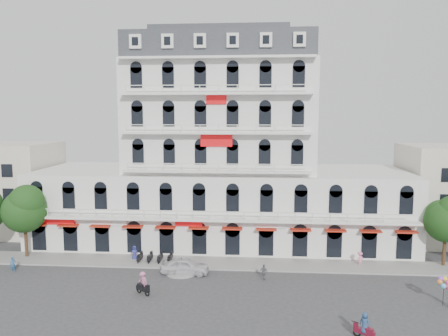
% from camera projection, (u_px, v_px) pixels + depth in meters
% --- Properties ---
extents(ground, '(120.00, 120.00, 0.00)m').
position_uv_depth(ground, '(204.00, 299.00, 37.55)').
color(ground, '#38383A').
rests_on(ground, ground).
extents(sidewalk, '(53.00, 4.00, 0.16)m').
position_uv_depth(sidewalk, '(214.00, 263.00, 46.44)').
color(sidewalk, gray).
rests_on(sidewalk, ground).
extents(main_building, '(45.00, 15.00, 25.80)m').
position_uv_depth(main_building, '(221.00, 162.00, 54.14)').
color(main_building, silver).
rests_on(main_building, ground).
extents(flank_building_west, '(14.00, 10.00, 12.00)m').
position_uv_depth(flank_building_west, '(1.00, 188.00, 58.87)').
color(flank_building_west, beige).
rests_on(flank_building_west, ground).
extents(traffic_island, '(3.20, 3.20, 1.60)m').
position_uv_depth(traffic_island, '(181.00, 271.00, 43.68)').
color(traffic_island, gray).
rests_on(traffic_island, ground).
extents(parked_scooter_row, '(4.40, 1.80, 1.10)m').
position_uv_depth(parked_scooter_row, '(155.00, 263.00, 46.73)').
color(parked_scooter_row, black).
rests_on(parked_scooter_row, ground).
extents(tree_west_inner, '(4.76, 4.76, 8.25)m').
position_uv_depth(tree_west_inner, '(25.00, 207.00, 47.81)').
color(tree_west_inner, '#382314').
rests_on(tree_west_inner, ground).
extents(tree_east_inner, '(4.40, 4.37, 7.57)m').
position_uv_depth(tree_east_inner, '(447.00, 218.00, 44.97)').
color(tree_east_inner, '#382314').
rests_on(tree_east_inner, ground).
extents(parked_car, '(4.79, 2.01, 1.62)m').
position_uv_depth(parked_car, '(185.00, 266.00, 43.40)').
color(parked_car, silver).
rests_on(parked_car, ground).
extents(rider_east, '(1.43, 1.19, 1.99)m').
position_uv_depth(rider_east, '(365.00, 326.00, 30.78)').
color(rider_east, maroon).
rests_on(rider_east, ground).
extents(rider_center, '(1.45, 1.16, 2.11)m').
position_uv_depth(rider_center, '(143.00, 282.00, 38.41)').
color(rider_center, black).
rests_on(rider_center, ground).
extents(pedestrian_left, '(0.80, 0.53, 1.61)m').
position_uv_depth(pedestrian_left, '(134.00, 253.00, 47.51)').
color(pedestrian_left, navy).
rests_on(pedestrian_left, ground).
extents(pedestrian_mid, '(0.99, 0.77, 1.57)m').
position_uv_depth(pedestrian_mid, '(264.00, 272.00, 41.77)').
color(pedestrian_mid, slate).
rests_on(pedestrian_mid, ground).
extents(pedestrian_right, '(1.14, 0.92, 1.54)m').
position_uv_depth(pedestrian_right, '(360.00, 259.00, 45.70)').
color(pedestrian_right, pink).
rests_on(pedestrian_right, ground).
extents(pedestrian_far, '(0.68, 0.64, 1.56)m').
position_uv_depth(pedestrian_far, '(13.00, 265.00, 43.94)').
color(pedestrian_far, '#2B5782').
rests_on(pedestrian_far, ground).
extents(balloon_vendor, '(1.45, 1.31, 2.45)m').
position_uv_depth(balloon_vendor, '(447.00, 292.00, 35.96)').
color(balloon_vendor, slate).
rests_on(balloon_vendor, ground).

